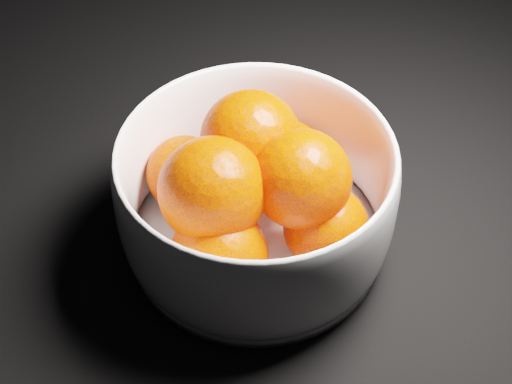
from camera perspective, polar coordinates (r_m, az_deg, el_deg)
name	(u,v)px	position (r m, az deg, el deg)	size (l,w,h in m)	color
bowl	(256,197)	(0.63, 0.00, -0.38)	(0.25, 0.25, 0.12)	white
orange_pile	(253,187)	(0.62, -0.27, 0.43)	(0.18, 0.19, 0.13)	#FF3200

